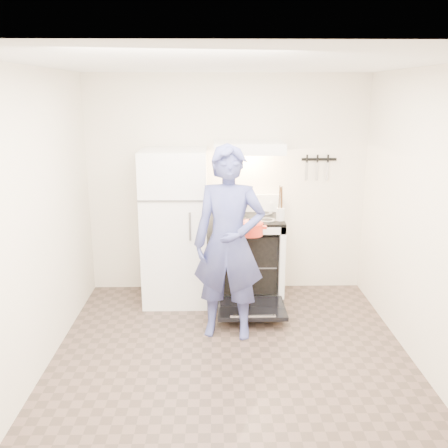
{
  "coord_description": "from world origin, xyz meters",
  "views": [
    {
      "loc": [
        -0.14,
        -3.88,
        2.3
      ],
      "look_at": [
        -0.05,
        1.0,
        1.0
      ],
      "focal_mm": 40.0,
      "sensor_mm": 36.0,
      "label": 1
    }
  ],
  "objects": [
    {
      "name": "stove_body",
      "position": [
        0.23,
        1.48,
        0.46
      ],
      "size": [
        0.76,
        0.65,
        0.92
      ],
      "primitive_type": "cube",
      "color": "white",
      "rests_on": "floor"
    },
    {
      "name": "range_hood",
      "position": [
        0.23,
        1.55,
        1.71
      ],
      "size": [
        0.76,
        0.5,
        0.12
      ],
      "primitive_type": "cube",
      "color": "white",
      "rests_on": "back_wall"
    },
    {
      "name": "knife_strip",
      "position": [
        1.05,
        1.79,
        1.55
      ],
      "size": [
        0.4,
        0.02,
        0.03
      ],
      "primitive_type": "cube",
      "color": "black",
      "rests_on": "back_wall"
    },
    {
      "name": "cooktop",
      "position": [
        0.23,
        1.48,
        0.94
      ],
      "size": [
        0.76,
        0.65,
        0.03
      ],
      "primitive_type": "cube",
      "color": "black",
      "rests_on": "stove_body"
    },
    {
      "name": "person",
      "position": [
        -0.01,
        0.58,
        0.92
      ],
      "size": [
        0.73,
        0.54,
        1.84
      ],
      "primitive_type": "imported",
      "rotation": [
        0.0,
        0.0,
        -0.15
      ],
      "color": "navy",
      "rests_on": "floor"
    },
    {
      "name": "pizza_stone",
      "position": [
        0.15,
        1.46,
        0.45
      ],
      "size": [
        0.33,
        0.33,
        0.02
      ],
      "primitive_type": "cylinder",
      "color": "#8B6750",
      "rests_on": "oven_rack"
    },
    {
      "name": "refrigerator",
      "position": [
        -0.58,
        1.45,
        0.85
      ],
      "size": [
        0.7,
        0.7,
        1.7
      ],
      "primitive_type": "cube",
      "color": "white",
      "rests_on": "floor"
    },
    {
      "name": "floor",
      "position": [
        0.0,
        0.0,
        0.0
      ],
      "size": [
        3.6,
        3.6,
        0.0
      ],
      "primitive_type": "plane",
      "color": "brown",
      "rests_on": "ground"
    },
    {
      "name": "back_wall",
      "position": [
        0.0,
        1.8,
        1.25
      ],
      "size": [
        3.2,
        0.02,
        2.5
      ],
      "primitive_type": "cube",
      "color": "#EEE2CC",
      "rests_on": "ground"
    },
    {
      "name": "dutch_oven",
      "position": [
        0.22,
        0.96,
        0.96
      ],
      "size": [
        0.32,
        0.25,
        0.22
      ],
      "primitive_type": null,
      "color": "red",
      "rests_on": "person"
    },
    {
      "name": "backsplash",
      "position": [
        0.23,
        1.76,
        1.05
      ],
      "size": [
        0.76,
        0.07,
        0.2
      ],
      "primitive_type": "cube",
      "color": "white",
      "rests_on": "cooktop"
    },
    {
      "name": "oven_door",
      "position": [
        0.23,
        0.88,
        0.12
      ],
      "size": [
        0.7,
        0.54,
        0.04
      ],
      "primitive_type": "cube",
      "color": "black",
      "rests_on": "floor"
    },
    {
      "name": "utensil_jar",
      "position": [
        0.55,
        1.22,
        1.05
      ],
      "size": [
        0.11,
        0.11,
        0.13
      ],
      "primitive_type": "cylinder",
      "rotation": [
        0.0,
        0.0,
        -0.3
      ],
      "color": "silver",
      "rests_on": "cooktop"
    },
    {
      "name": "tea_kettle",
      "position": [
        0.03,
        1.57,
        1.09
      ],
      "size": [
        0.23,
        0.19,
        0.28
      ],
      "primitive_type": null,
      "color": "silver",
      "rests_on": "cooktop"
    },
    {
      "name": "oven_rack",
      "position": [
        0.23,
        1.48,
        0.44
      ],
      "size": [
        0.6,
        0.52,
        0.01
      ],
      "primitive_type": "cube",
      "color": "gray",
      "rests_on": "stove_body"
    }
  ]
}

